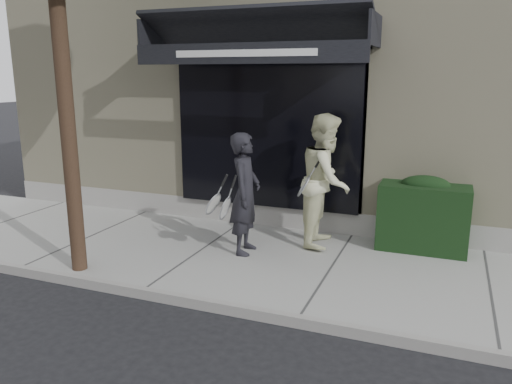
% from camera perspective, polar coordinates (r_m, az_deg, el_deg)
% --- Properties ---
extents(ground, '(80.00, 80.00, 0.00)m').
position_cam_1_polar(ground, '(7.07, 8.57, -9.40)').
color(ground, black).
rests_on(ground, ground).
extents(sidewalk, '(20.00, 3.00, 0.12)m').
position_cam_1_polar(sidewalk, '(7.05, 8.58, -8.95)').
color(sidewalk, gray).
rests_on(sidewalk, ground).
extents(curb, '(20.00, 0.10, 0.14)m').
position_cam_1_polar(curb, '(5.68, 4.96, -14.48)').
color(curb, gray).
rests_on(curb, ground).
extents(building_facade, '(14.30, 8.04, 5.64)m').
position_cam_1_polar(building_facade, '(11.43, 14.75, 13.01)').
color(building_facade, beige).
rests_on(building_facade, ground).
extents(hedge, '(1.30, 0.70, 1.14)m').
position_cam_1_polar(hedge, '(7.91, 18.58, -2.46)').
color(hedge, black).
rests_on(hedge, sidewalk).
extents(pedestrian_front, '(0.73, 0.82, 1.79)m').
position_cam_1_polar(pedestrian_front, '(7.27, -1.27, -0.21)').
color(pedestrian_front, black).
rests_on(pedestrian_front, sidewalk).
extents(pedestrian_back, '(0.83, 1.03, 2.03)m').
position_cam_1_polar(pedestrian_back, '(7.70, 7.99, 1.34)').
color(pedestrian_back, beige).
rests_on(pedestrian_back, sidewalk).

